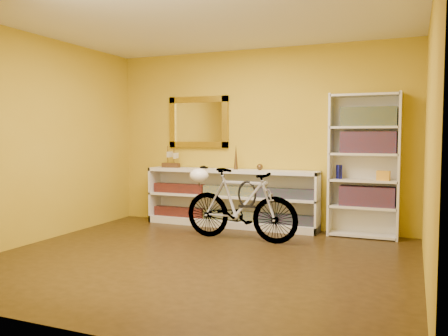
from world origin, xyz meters
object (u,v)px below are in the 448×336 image
at_px(console_unit, 230,198).
at_px(bookcase, 364,165).
at_px(bicycle, 240,205).
at_px(helmet, 199,176).

relative_size(console_unit, bookcase, 1.37).
height_order(bookcase, bicycle, bookcase).
xyz_separation_m(console_unit, bookcase, (1.88, 0.03, 0.52)).
bearing_deg(bookcase, bicycle, -150.44).
distance_m(bookcase, bicycle, 1.71).
distance_m(console_unit, helmet, 0.86).
xyz_separation_m(bookcase, helmet, (-2.03, -0.78, -0.14)).
bearing_deg(helmet, bicycle, -3.18).
height_order(console_unit, bookcase, bookcase).
bearing_deg(helmet, console_unit, 78.67).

